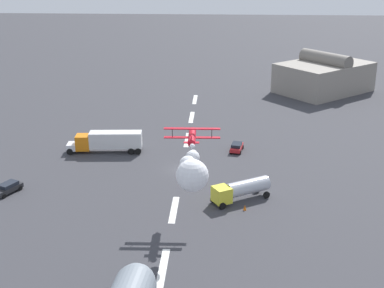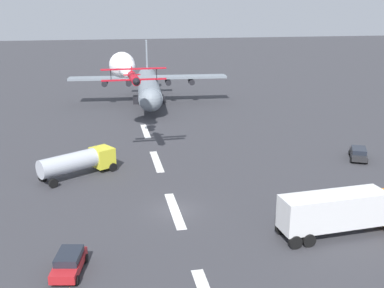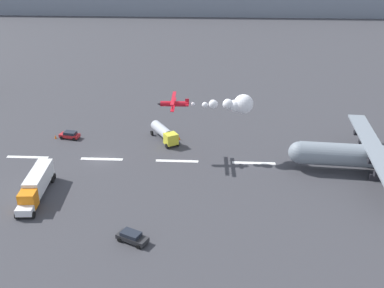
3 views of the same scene
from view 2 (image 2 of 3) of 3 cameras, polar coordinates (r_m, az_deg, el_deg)
name	(u,v)px [view 2 (image 2 of 3)]	position (r m, az deg, el deg)	size (l,w,h in m)	color
ground_plane	(175,210)	(43.88, -2.14, -8.21)	(440.00, 440.00, 0.00)	#38383D
runway_stripe_3	(175,210)	(43.87, -2.14, -8.20)	(8.00, 0.90, 0.01)	white
runway_stripe_4	(157,161)	(57.06, -4.39, -2.16)	(8.00, 0.90, 0.01)	white
runway_stripe_5	(145,131)	(70.69, -5.78, 1.59)	(8.00, 0.90, 0.01)	white
cargo_transport_plane	(149,87)	(88.68, -5.37, 7.01)	(26.97, 30.20, 11.30)	gray
stunt_biplane_red	(124,66)	(64.69, -8.42, 9.50)	(17.70, 7.45, 3.61)	red
semi_truck_orange	(348,210)	(41.06, 18.75, -7.77)	(3.79, 13.24, 3.70)	silver
fuel_tanker_truck	(78,162)	(53.05, -13.89, -2.14)	(6.72, 8.70, 2.90)	yellow
followme_car_yellow	(358,153)	(61.00, 19.90, -1.08)	(4.80, 3.55, 1.52)	#262628
airport_staff_sedan	(69,262)	(35.39, -14.98, -13.97)	(4.35, 2.65, 1.52)	#B21E23
traffic_cone_far	(75,165)	(56.36, -14.24, -2.49)	(0.44, 0.44, 0.75)	orange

